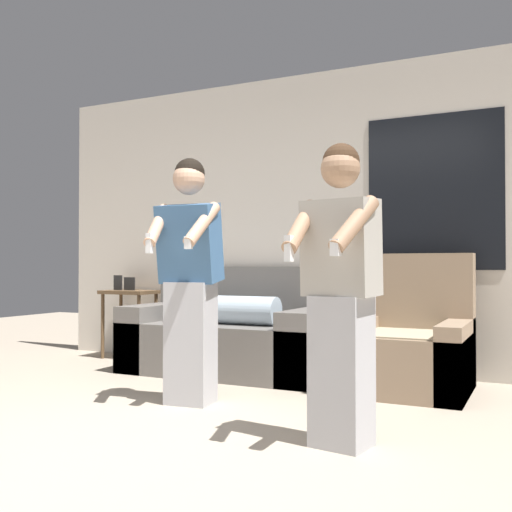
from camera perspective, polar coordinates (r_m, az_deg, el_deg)
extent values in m
plane|color=tan|center=(3.02, -14.80, -18.92)|extent=(14.00, 14.00, 0.00)
cube|color=silver|center=(5.50, 5.91, 3.40)|extent=(5.61, 0.06, 2.70)
cube|color=black|center=(5.22, 16.58, 5.87)|extent=(1.10, 0.01, 1.30)
cube|color=slate|center=(5.28, -2.50, -8.72)|extent=(1.80, 0.93, 0.44)
cube|color=slate|center=(5.55, -0.75, -3.54)|extent=(1.80, 0.22, 0.49)
cube|color=slate|center=(5.67, -9.35, -7.46)|extent=(0.28, 0.93, 0.58)
cube|color=slate|center=(4.96, 5.37, -8.40)|extent=(0.28, 0.93, 0.58)
cylinder|color=silver|center=(5.14, -3.11, -5.12)|extent=(0.99, 0.24, 0.24)
cube|color=#937A60|center=(4.64, 14.11, -9.80)|extent=(0.90, 0.89, 0.43)
cube|color=#937A60|center=(4.93, 14.89, -3.26)|extent=(0.90, 0.20, 0.60)
cube|color=#937A60|center=(4.72, 9.79, -9.05)|extent=(0.18, 0.89, 0.53)
cube|color=#937A60|center=(4.58, 18.55, -9.27)|extent=(0.18, 0.89, 0.53)
cube|color=tan|center=(4.57, 13.98, -7.13)|extent=(0.76, 0.71, 0.01)
cube|color=brown|center=(6.21, -11.95, -3.38)|extent=(0.53, 0.37, 0.04)
cylinder|color=brown|center=(6.27, -14.40, -6.49)|extent=(0.04, 0.04, 0.65)
cylinder|color=brown|center=(5.99, -11.11, -6.76)|extent=(0.04, 0.04, 0.65)
cylinder|color=brown|center=(6.49, -12.75, -6.31)|extent=(0.04, 0.04, 0.65)
cylinder|color=brown|center=(6.22, -9.51, -6.55)|extent=(0.04, 0.04, 0.65)
cube|color=black|center=(6.28, -13.01, -2.57)|extent=(0.10, 0.02, 0.17)
cube|color=black|center=(6.21, -11.95, -2.68)|extent=(0.13, 0.02, 0.15)
cube|color=#B2B2B7|center=(4.13, -6.23, -8.19)|extent=(0.32, 0.27, 0.82)
cube|color=#3D6693|center=(4.08, -6.35, 1.21)|extent=(0.42, 0.34, 0.55)
sphere|color=tan|center=(4.11, -6.42, 7.32)|extent=(0.22, 0.22, 0.22)
sphere|color=black|center=(4.12, -6.34, 7.82)|extent=(0.21, 0.21, 0.21)
cylinder|color=tan|center=(4.03, -9.37, 2.92)|extent=(0.17, 0.36, 0.31)
cube|color=white|center=(3.88, -10.13, 1.21)|extent=(0.04, 0.04, 0.13)
cylinder|color=tan|center=(3.88, -5.15, 3.06)|extent=(0.10, 0.36, 0.31)
cube|color=white|center=(3.75, -6.46, 1.28)|extent=(0.05, 0.04, 0.08)
cube|color=#B2B2B7|center=(3.18, 8.15, -10.77)|extent=(0.31, 0.28, 0.78)
cube|color=#ADA89E|center=(3.13, 8.08, 0.77)|extent=(0.40, 0.30, 0.50)
sphere|color=#A37A5B|center=(3.17, 8.04, 8.25)|extent=(0.21, 0.21, 0.21)
sphere|color=#3D2819|center=(3.19, 8.09, 8.86)|extent=(0.19, 0.19, 0.19)
cylinder|color=#A37A5B|center=(3.08, 4.28, 2.85)|extent=(0.09, 0.35, 0.30)
cube|color=white|center=(2.94, 3.15, 0.73)|extent=(0.04, 0.04, 0.13)
cylinder|color=#A37A5B|center=(2.94, 9.35, 3.05)|extent=(0.19, 0.36, 0.30)
cube|color=white|center=(2.81, 7.59, 0.81)|extent=(0.05, 0.04, 0.08)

